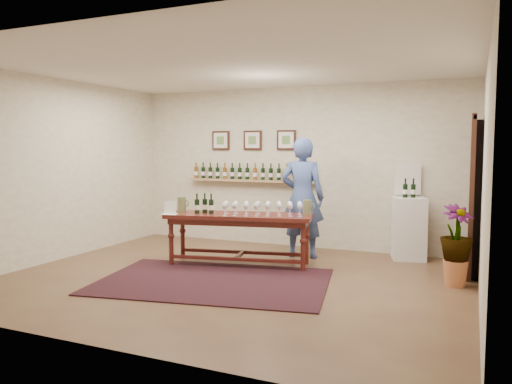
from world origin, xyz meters
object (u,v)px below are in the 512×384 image
at_px(person, 302,198).
at_px(display_pedestal, 409,228).
at_px(potted_plant, 456,245).
at_px(tasting_table, 239,222).

bearing_deg(person, display_pedestal, -167.45).
bearing_deg(potted_plant, tasting_table, -179.06).
relative_size(potted_plant, person, 0.47).
bearing_deg(potted_plant, display_pedestal, 118.36).
relative_size(tasting_table, display_pedestal, 2.31).
distance_m(potted_plant, person, 2.49).
height_order(tasting_table, potted_plant, potted_plant).
xyz_separation_m(tasting_table, display_pedestal, (2.26, 1.41, -0.16)).
height_order(potted_plant, person, person).
xyz_separation_m(display_pedestal, person, (-1.57, -0.52, 0.47)).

